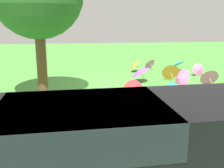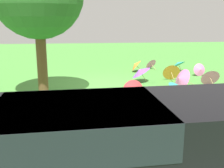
{
  "view_description": "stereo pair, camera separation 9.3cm",
  "coord_description": "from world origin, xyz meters",
  "px_view_note": "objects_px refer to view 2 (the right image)",
  "views": [
    {
      "loc": [
        0.94,
        11.35,
        2.82
      ],
      "look_at": [
        -0.16,
        2.38,
        0.6
      ],
      "focal_mm": 43.24,
      "sensor_mm": 36.0,
      "label": 1
    },
    {
      "loc": [
        0.85,
        11.36,
        2.82
      ],
      "look_at": [
        -0.16,
        2.38,
        0.6
      ],
      "focal_mm": 43.24,
      "sensor_mm": 36.0,
      "label": 2
    }
  ],
  "objects_px": {
    "parasol_teal_3": "(177,86)",
    "parasol_red_0": "(134,92)",
    "parasol_orange_2": "(135,65)",
    "parasol_pink_0": "(151,64)",
    "parasol_purple_0": "(140,71)",
    "parasol_orange_0": "(171,71)",
    "parasol_pink_4": "(200,70)",
    "parasol_pink_1": "(180,79)",
    "van_dark": "(127,139)",
    "parasol_pink_2": "(210,77)",
    "parasol_teal_1": "(178,63)"
  },
  "relations": [
    {
      "from": "parasol_red_0",
      "to": "parasol_purple_0",
      "type": "xyz_separation_m",
      "value": [
        -0.88,
        -3.12,
        0.09
      ]
    },
    {
      "from": "van_dark",
      "to": "parasol_orange_0",
      "type": "xyz_separation_m",
      "value": [
        -3.41,
        -7.95,
        -0.51
      ]
    },
    {
      "from": "parasol_pink_0",
      "to": "parasol_pink_1",
      "type": "bearing_deg",
      "value": 90.34
    },
    {
      "from": "parasol_pink_1",
      "to": "parasol_orange_0",
      "type": "distance_m",
      "value": 1.79
    },
    {
      "from": "van_dark",
      "to": "parasol_pink_1",
      "type": "distance_m",
      "value": 6.98
    },
    {
      "from": "parasol_teal_3",
      "to": "parasol_red_0",
      "type": "bearing_deg",
      "value": 17.27
    },
    {
      "from": "parasol_purple_0",
      "to": "parasol_teal_1",
      "type": "bearing_deg",
      "value": -138.2
    },
    {
      "from": "parasol_orange_0",
      "to": "parasol_pink_4",
      "type": "bearing_deg",
      "value": -158.84
    },
    {
      "from": "parasol_pink_0",
      "to": "parasol_orange_0",
      "type": "height_order",
      "value": "parasol_orange_0"
    },
    {
      "from": "parasol_red_0",
      "to": "parasol_purple_0",
      "type": "relative_size",
      "value": 0.81
    },
    {
      "from": "van_dark",
      "to": "parasol_teal_1",
      "type": "distance_m",
      "value": 11.01
    },
    {
      "from": "parasol_purple_0",
      "to": "parasol_orange_0",
      "type": "bearing_deg",
      "value": -170.63
    },
    {
      "from": "parasol_pink_1",
      "to": "parasol_pink_4",
      "type": "bearing_deg",
      "value": -128.12
    },
    {
      "from": "parasol_pink_1",
      "to": "parasol_pink_0",
      "type": "bearing_deg",
      "value": -89.66
    },
    {
      "from": "parasol_teal_3",
      "to": "parasol_pink_4",
      "type": "relative_size",
      "value": 1.29
    },
    {
      "from": "parasol_red_0",
      "to": "parasol_purple_0",
      "type": "bearing_deg",
      "value": -105.81
    },
    {
      "from": "parasol_red_0",
      "to": "parasol_pink_1",
      "type": "distance_m",
      "value": 2.71
    },
    {
      "from": "parasol_orange_2",
      "to": "parasol_red_0",
      "type": "bearing_deg",
      "value": 78.33
    },
    {
      "from": "parasol_pink_0",
      "to": "parasol_pink_2",
      "type": "bearing_deg",
      "value": 110.29
    },
    {
      "from": "van_dark",
      "to": "parasol_pink_4",
      "type": "distance_m",
      "value": 10.05
    },
    {
      "from": "parasol_teal_1",
      "to": "parasol_pink_4",
      "type": "relative_size",
      "value": 1.51
    },
    {
      "from": "parasol_red_0",
      "to": "parasol_pink_2",
      "type": "xyz_separation_m",
      "value": [
        -3.69,
        -2.14,
        -0.03
      ]
    },
    {
      "from": "van_dark",
      "to": "parasol_teal_3",
      "type": "xyz_separation_m",
      "value": [
        -2.69,
        -5.11,
        -0.49
      ]
    },
    {
      "from": "parasol_orange_0",
      "to": "parasol_purple_0",
      "type": "bearing_deg",
      "value": 9.37
    },
    {
      "from": "parasol_orange_2",
      "to": "parasol_teal_3",
      "type": "bearing_deg",
      "value": 96.09
    },
    {
      "from": "parasol_pink_0",
      "to": "parasol_teal_1",
      "type": "height_order",
      "value": "parasol_teal_1"
    },
    {
      "from": "van_dark",
      "to": "parasol_pink_2",
      "type": "height_order",
      "value": "van_dark"
    },
    {
      "from": "parasol_pink_4",
      "to": "parasol_purple_0",
      "type": "bearing_deg",
      "value": 15.81
    },
    {
      "from": "parasol_pink_0",
      "to": "parasol_pink_4",
      "type": "relative_size",
      "value": 1.16
    },
    {
      "from": "parasol_red_0",
      "to": "parasol_teal_1",
      "type": "xyz_separation_m",
      "value": [
        -3.49,
        -5.45,
        0.01
      ]
    },
    {
      "from": "parasol_pink_1",
      "to": "parasol_purple_0",
      "type": "height_order",
      "value": "parasol_pink_1"
    },
    {
      "from": "parasol_pink_1",
      "to": "parasol_orange_2",
      "type": "bearing_deg",
      "value": -74.91
    },
    {
      "from": "van_dark",
      "to": "parasol_pink_2",
      "type": "bearing_deg",
      "value": -124.98
    },
    {
      "from": "parasol_pink_1",
      "to": "parasol_orange_2",
      "type": "distance_m",
      "value": 4.06
    },
    {
      "from": "parasol_red_0",
      "to": "parasol_pink_0",
      "type": "relative_size",
      "value": 1.11
    },
    {
      "from": "parasol_teal_3",
      "to": "parasol_pink_4",
      "type": "height_order",
      "value": "parasol_pink_4"
    },
    {
      "from": "parasol_red_0",
      "to": "parasol_purple_0",
      "type": "height_order",
      "value": "parasol_red_0"
    },
    {
      "from": "parasol_pink_0",
      "to": "parasol_pink_1",
      "type": "xyz_separation_m",
      "value": [
        -0.03,
        4.67,
        0.15
      ]
    },
    {
      "from": "van_dark",
      "to": "parasol_teal_3",
      "type": "relative_size",
      "value": 5.43
    },
    {
      "from": "parasol_orange_2",
      "to": "parasol_pink_0",
      "type": "bearing_deg",
      "value": -144.03
    },
    {
      "from": "parasol_pink_1",
      "to": "parasol_teal_3",
      "type": "relative_size",
      "value": 1.13
    },
    {
      "from": "parasol_teal_3",
      "to": "van_dark",
      "type": "bearing_deg",
      "value": 62.23
    },
    {
      "from": "van_dark",
      "to": "parasol_pink_2",
      "type": "xyz_separation_m",
      "value": [
        -4.71,
        -6.73,
        -0.53
      ]
    },
    {
      "from": "parasol_pink_0",
      "to": "parasol_teal_3",
      "type": "relative_size",
      "value": 0.9
    },
    {
      "from": "parasol_red_0",
      "to": "parasol_purple_0",
      "type": "distance_m",
      "value": 3.24
    },
    {
      "from": "parasol_pink_1",
      "to": "parasol_pink_2",
      "type": "relative_size",
      "value": 1.19
    },
    {
      "from": "parasol_teal_1",
      "to": "parasol_pink_1",
      "type": "relative_size",
      "value": 1.04
    },
    {
      "from": "parasol_red_0",
      "to": "parasol_teal_3",
      "type": "xyz_separation_m",
      "value": [
        -1.67,
        -0.52,
        0.01
      ]
    },
    {
      "from": "parasol_teal_1",
      "to": "parasol_orange_2",
      "type": "xyz_separation_m",
      "value": [
        2.35,
        -0.06,
        -0.05
      ]
    },
    {
      "from": "parasol_teal_1",
      "to": "parasol_red_0",
      "type": "bearing_deg",
      "value": 57.37
    }
  ]
}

